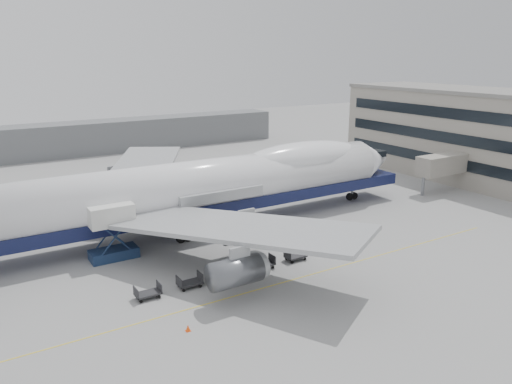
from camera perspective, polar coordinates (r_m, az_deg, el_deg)
ground at (r=53.93m, az=-0.44°, el=-7.91°), size 260.00×260.00×0.00m
apron_line at (r=49.36m, az=3.22°, el=-10.25°), size 60.00×0.15×0.01m
hangar at (r=114.83m, az=-23.52°, el=5.27°), size 110.00×8.00×7.00m
airliner at (r=62.39m, az=-5.66°, el=0.77°), size 67.00×55.30×19.98m
catering_truck at (r=55.55m, az=-16.16°, el=-4.02°), size 5.04×3.53×6.11m
traffic_cone at (r=41.73m, az=-7.78°, el=-15.14°), size 0.40×0.40×0.58m
dolly_0 at (r=47.17m, az=-12.26°, el=-11.19°), size 2.30×1.35×1.30m
dolly_1 at (r=48.49m, az=-7.59°, el=-10.18°), size 2.30×1.35×1.30m
dolly_2 at (r=50.11m, az=-3.22°, el=-9.17°), size 2.30×1.35×1.30m
dolly_3 at (r=52.02m, az=0.83°, el=-8.19°), size 2.30×1.35×1.30m
dolly_4 at (r=54.17m, az=4.55°, el=-7.24°), size 2.30×1.35×1.30m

